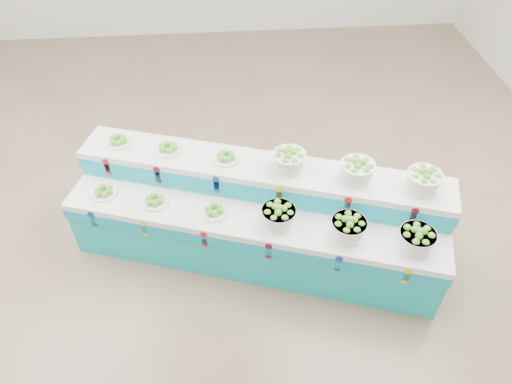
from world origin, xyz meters
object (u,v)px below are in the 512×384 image
at_px(basket_lower_left, 279,216).
at_px(plate_upper_mid, 168,148).
at_px(display_stand, 256,217).
at_px(basket_upper_right, 424,180).

relative_size(basket_lower_left, plate_upper_mid, 1.27).
height_order(display_stand, plate_upper_mid, plate_upper_mid).
bearing_deg(basket_lower_left, plate_upper_mid, 141.40).
xyz_separation_m(display_stand, plate_upper_mid, (-0.86, 0.53, 0.56)).
distance_m(display_stand, basket_lower_left, 0.49).
bearing_deg(basket_lower_left, basket_upper_right, 2.38).
relative_size(display_stand, plate_upper_mid, 14.66).
height_order(display_stand, basket_upper_right, basket_upper_right).
bearing_deg(display_stand, basket_upper_right, 8.70).
distance_m(display_stand, basket_upper_right, 1.69).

